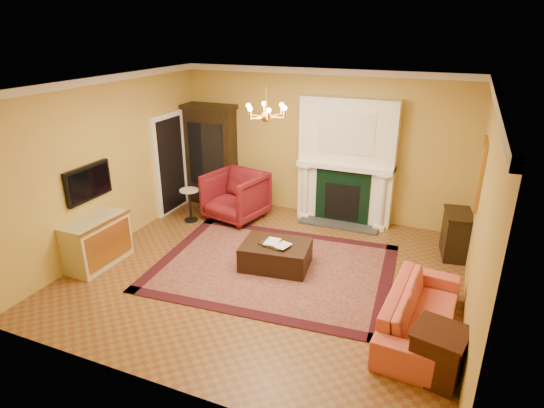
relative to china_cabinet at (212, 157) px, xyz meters
The scene contains 26 objects.
floor 3.62m from the china_cabinet, 46.05° to the right, with size 6.00×5.50×0.02m, color brown.
ceiling 3.98m from the china_cabinet, 46.05° to the right, with size 6.00×5.50×0.02m, color white.
wall_back 2.46m from the china_cabinet, ahead, with size 6.00×0.02×3.00m, color gold.
wall_front 5.79m from the china_cabinet, 65.43° to the right, with size 6.00×0.02×3.00m, color gold.
wall_left 2.60m from the china_cabinet, 103.77° to the right, with size 0.02×5.50×3.00m, color gold.
wall_right 5.97m from the china_cabinet, 24.71° to the right, with size 0.02×5.50×3.00m, color gold.
fireplace 3.00m from the china_cabinet, ahead, with size 1.90×0.70×2.50m.
crown_molding 3.42m from the china_cabinet, 32.58° to the right, with size 6.00×5.50×0.12m.
doorway 0.97m from the china_cabinet, 125.06° to the right, with size 0.08×1.05×2.10m.
tv_panel 3.15m from the china_cabinet, 100.02° to the right, with size 0.09×0.95×0.58m.
gilt_mirror 5.51m from the china_cabinet, 11.48° to the right, with size 0.06×0.76×1.05m.
chandelier 3.79m from the china_cabinet, 46.05° to the right, with size 0.63×0.55×0.53m.
oriental_rug 3.52m from the china_cabinet, 43.48° to the right, with size 3.85×2.89×0.02m, color #490F1B.
china_cabinet is the anchor object (origin of this frame).
wingback_armchair 1.26m from the china_cabinet, 37.06° to the right, with size 1.06×0.99×1.09m, color maroon.
pedestal_table 1.35m from the china_cabinet, 83.80° to the right, with size 0.38×0.38×0.68m.
commode 3.39m from the china_cabinet, 95.68° to the right, with size 0.52×1.10×0.82m, color #BFB78C.
coral_sofa 5.81m from the china_cabinet, 32.86° to the right, with size 2.04×0.60×0.80m, color #C95E3F.
end_table 6.48m from the china_cabinet, 37.37° to the right, with size 0.52×0.52×0.61m, color #3A190F.
console_table 5.27m from the china_cabinet, ahead, with size 0.40×0.70×0.78m, color black.
leather_ottoman 3.44m from the china_cabinet, 42.54° to the right, with size 1.10×0.80×0.41m, color black.
ottoman_tray 3.40m from the china_cabinet, 43.20° to the right, with size 0.42×0.32×0.03m, color black.
book_a 3.28m from the china_cabinet, 45.00° to the right, with size 0.22×0.03×0.30m, color gray.
book_b 3.46m from the china_cabinet, 42.57° to the right, with size 0.20×0.02×0.27m, color gray.
topiary_left 2.49m from the china_cabinet, ahead, with size 0.14×0.14×0.39m.
topiary_right 3.77m from the china_cabinet, ahead, with size 0.17×0.17×0.45m.
Camera 1 is at (2.59, -5.96, 3.79)m, focal length 30.00 mm.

